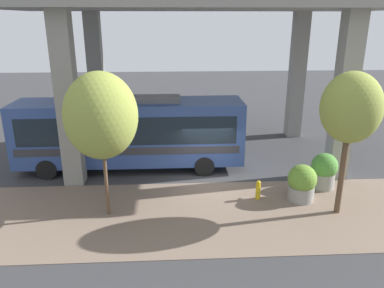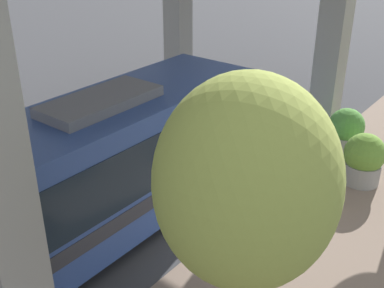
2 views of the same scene
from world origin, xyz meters
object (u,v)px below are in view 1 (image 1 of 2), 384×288
(planter_front, at_px, (302,183))
(fire_hydrant, at_px, (258,190))
(bus, at_px, (130,130))
(planter_middle, at_px, (324,171))
(street_tree_far, at_px, (101,116))
(street_tree_near, at_px, (351,109))

(planter_front, bearing_deg, fire_hydrant, 84.43)
(bus, bearing_deg, planter_middle, -108.19)
(bus, distance_m, street_tree_far, 5.39)
(street_tree_near, height_order, street_tree_far, street_tree_far)
(bus, relative_size, planter_middle, 6.77)
(planter_front, distance_m, planter_middle, 1.86)
(street_tree_near, relative_size, street_tree_far, 1.00)
(bus, height_order, street_tree_near, street_tree_near)
(fire_hydrant, height_order, street_tree_near, street_tree_near)
(fire_hydrant, height_order, planter_middle, planter_middle)
(planter_front, height_order, planter_middle, planter_middle)
(fire_hydrant, xyz_separation_m, planter_middle, (0.99, -3.29, 0.43))
(fire_hydrant, relative_size, planter_middle, 0.52)
(street_tree_near, xyz_separation_m, street_tree_far, (0.38, 9.35, -0.25))
(bus, xyz_separation_m, fire_hydrant, (-4.00, -5.88, -1.63))
(bus, xyz_separation_m, street_tree_far, (-4.96, 0.48, 2.05))
(planter_front, relative_size, planter_middle, 0.96)
(planter_middle, height_order, street_tree_near, street_tree_near)
(planter_middle, bearing_deg, planter_front, 129.05)
(bus, relative_size, street_tree_near, 2.00)
(bus, bearing_deg, planter_front, -118.41)
(bus, distance_m, planter_middle, 9.73)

